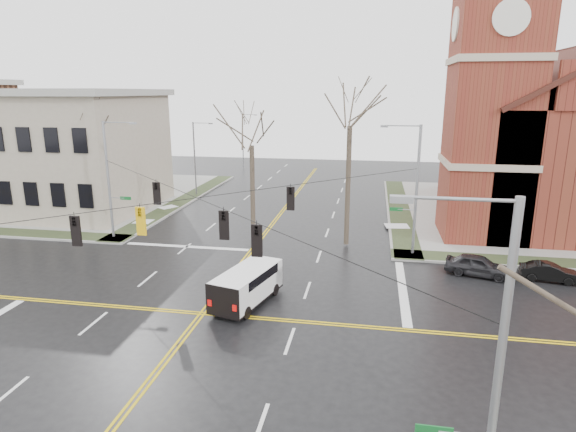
% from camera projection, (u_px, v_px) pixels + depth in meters
% --- Properties ---
extents(ground, '(120.00, 120.00, 0.00)m').
position_uv_depth(ground, '(202.00, 313.00, 25.16)').
color(ground, black).
rests_on(ground, ground).
extents(sidewalks, '(80.00, 80.00, 0.17)m').
position_uv_depth(sidewalks, '(202.00, 312.00, 25.14)').
color(sidewalks, gray).
rests_on(sidewalks, ground).
extents(road_markings, '(100.00, 100.00, 0.01)m').
position_uv_depth(road_markings, '(202.00, 313.00, 25.16)').
color(road_markings, gold).
rests_on(road_markings, ground).
extents(church, '(24.28, 27.48, 27.50)m').
position_uv_depth(church, '(562.00, 125.00, 42.48)').
color(church, maroon).
rests_on(church, ground).
extents(civic_building_a, '(18.00, 14.00, 11.00)m').
position_uv_depth(civic_building_a, '(54.00, 153.00, 46.56)').
color(civic_building_a, gray).
rests_on(civic_building_a, ground).
extents(signal_pole_ne, '(2.75, 0.22, 9.00)m').
position_uv_depth(signal_pole_ne, '(414.00, 187.00, 32.96)').
color(signal_pole_ne, gray).
rests_on(signal_pole_ne, ground).
extents(signal_pole_nw, '(2.75, 0.22, 9.00)m').
position_uv_depth(signal_pole_nw, '(110.00, 177.00, 36.79)').
color(signal_pole_nw, gray).
rests_on(signal_pole_nw, ground).
extents(signal_pole_se, '(2.75, 0.22, 9.00)m').
position_uv_depth(signal_pole_se, '(490.00, 375.00, 11.04)').
color(signal_pole_se, gray).
rests_on(signal_pole_se, ground).
extents(span_wires, '(23.02, 23.02, 0.03)m').
position_uv_depth(span_wires, '(197.00, 198.00, 23.60)').
color(span_wires, black).
rests_on(span_wires, ground).
extents(traffic_signals, '(8.21, 8.26, 1.30)m').
position_uv_depth(traffic_signals, '(192.00, 216.00, 23.15)').
color(traffic_signals, black).
rests_on(traffic_signals, ground).
extents(streetlight_north_a, '(2.30, 0.20, 8.00)m').
position_uv_depth(streetlight_north_a, '(196.00, 156.00, 52.53)').
color(streetlight_north_a, gray).
rests_on(streetlight_north_a, ground).
extents(streetlight_north_b, '(2.30, 0.20, 8.00)m').
position_uv_depth(streetlight_north_b, '(244.00, 139.00, 71.59)').
color(streetlight_north_b, gray).
rests_on(streetlight_north_b, ground).
extents(cargo_van, '(3.17, 5.34, 1.91)m').
position_uv_depth(cargo_van, '(249.00, 283.00, 26.28)').
color(cargo_van, white).
rests_on(cargo_van, ground).
extents(parked_car_a, '(4.24, 2.63, 1.35)m').
position_uv_depth(parked_car_a, '(478.00, 265.00, 30.21)').
color(parked_car_a, black).
rests_on(parked_car_a, ground).
extents(parked_car_b, '(3.54, 1.69, 1.12)m').
position_uv_depth(parked_car_b, '(549.00, 272.00, 29.37)').
color(parked_car_b, black).
rests_on(parked_car_b, ground).
extents(tree_nw_far, '(4.00, 4.00, 11.02)m').
position_uv_depth(tree_nw_far, '(89.00, 133.00, 38.81)').
color(tree_nw_far, '#3D3427').
rests_on(tree_nw_far, ground).
extents(tree_nw_near, '(4.00, 4.00, 10.70)m').
position_uv_depth(tree_nw_near, '(252.00, 139.00, 36.42)').
color(tree_nw_near, '#3D3427').
rests_on(tree_nw_near, ground).
extents(tree_ne, '(4.00, 4.00, 13.14)m').
position_uv_depth(tree_ne, '(350.00, 118.00, 33.84)').
color(tree_ne, '#3D3427').
rests_on(tree_ne, ground).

